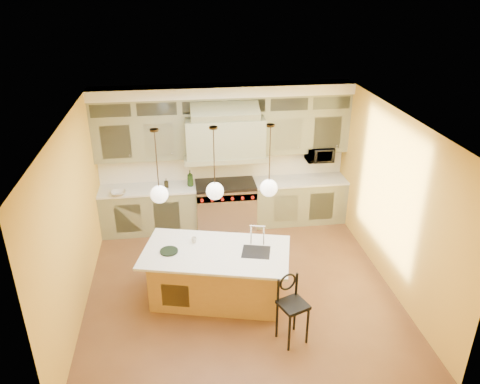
{
  "coord_description": "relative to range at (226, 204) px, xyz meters",
  "views": [
    {
      "loc": [
        -0.88,
        -6.4,
        4.81
      ],
      "look_at": [
        0.1,
        0.7,
        1.43
      ],
      "focal_mm": 35.0,
      "sensor_mm": 36.0,
      "label": 1
    }
  ],
  "objects": [
    {
      "name": "wall_front",
      "position": [
        0.0,
        -4.64,
        0.96
      ],
      "size": [
        5.0,
        0.0,
        5.0
      ],
      "primitive_type": "plane",
      "rotation": [
        -1.57,
        0.0,
        0.0
      ],
      "color": "gold",
      "rests_on": "ground"
    },
    {
      "name": "wall_back",
      "position": [
        0.0,
        0.36,
        0.96
      ],
      "size": [
        5.0,
        0.0,
        5.0
      ],
      "primitive_type": "plane",
      "rotation": [
        1.57,
        0.0,
        0.0
      ],
      "color": "gold",
      "rests_on": "ground"
    },
    {
      "name": "pendant_left",
      "position": [
        -1.2,
        -2.39,
        1.46
      ],
      "size": [
        0.26,
        0.26,
        1.11
      ],
      "color": "#2D2319",
      "rests_on": "ceiling"
    },
    {
      "name": "kitchen_island",
      "position": [
        -0.4,
        -2.4,
        -0.01
      ],
      "size": [
        2.47,
        1.72,
        1.35
      ],
      "rotation": [
        0.0,
        0.0,
        -0.25
      ],
      "color": "#A97C3C",
      "rests_on": "floor"
    },
    {
      "name": "wall_right",
      "position": [
        2.5,
        -2.14,
        0.96
      ],
      "size": [
        0.0,
        5.0,
        5.0
      ],
      "primitive_type": "plane",
      "rotation": [
        1.57,
        0.0,
        -1.57
      ],
      "color": "gold",
      "rests_on": "ground"
    },
    {
      "name": "back_cabinetry",
      "position": [
        0.0,
        0.09,
        0.94
      ],
      "size": [
        5.0,
        0.77,
        2.9
      ],
      "color": "gray",
      "rests_on": "floor"
    },
    {
      "name": "pendant_center",
      "position": [
        -0.4,
        -2.39,
        1.46
      ],
      "size": [
        0.26,
        0.26,
        1.11
      ],
      "color": "#2D2319",
      "rests_on": "ceiling"
    },
    {
      "name": "cup",
      "position": [
        -0.73,
        -2.13,
        0.48
      ],
      "size": [
        0.1,
        0.1,
        0.09
      ],
      "primitive_type": "imported",
      "rotation": [
        0.0,
        0.0,
        -0.05
      ],
      "color": "beige",
      "rests_on": "kitchen_island"
    },
    {
      "name": "range",
      "position": [
        0.0,
        0.0,
        0.0
      ],
      "size": [
        1.2,
        0.74,
        0.96
      ],
      "color": "silver",
      "rests_on": "floor"
    },
    {
      "name": "fruit_bowl",
      "position": [
        -2.08,
        -0.22,
        0.49
      ],
      "size": [
        0.32,
        0.32,
        0.07
      ],
      "primitive_type": "imported",
      "rotation": [
        0.0,
        0.0,
        0.1
      ],
      "color": "beige",
      "rests_on": "back_cabinetry"
    },
    {
      "name": "microwave",
      "position": [
        1.95,
        0.11,
        0.96
      ],
      "size": [
        0.54,
        0.37,
        0.3
      ],
      "primitive_type": "imported",
      "color": "black",
      "rests_on": "back_cabinetry"
    },
    {
      "name": "pendant_right",
      "position": [
        0.4,
        -2.39,
        1.46
      ],
      "size": [
        0.26,
        0.26,
        1.11
      ],
      "color": "#2D2319",
      "rests_on": "ceiling"
    },
    {
      "name": "oil_bottle_b",
      "position": [
        -1.17,
        0.01,
        0.55
      ],
      "size": [
        0.08,
        0.09,
        0.18
      ],
      "primitive_type": "imported",
      "rotation": [
        0.0,
        0.0,
        -0.02
      ],
      "color": "black",
      "rests_on": "back_cabinetry"
    },
    {
      "name": "wall_left",
      "position": [
        -2.5,
        -2.14,
        0.96
      ],
      "size": [
        0.0,
        5.0,
        5.0
      ],
      "primitive_type": "plane",
      "rotation": [
        1.57,
        0.0,
        1.57
      ],
      "color": "gold",
      "rests_on": "ground"
    },
    {
      "name": "ceiling",
      "position": [
        0.0,
        -2.14,
        2.41
      ],
      "size": [
        5.0,
        5.0,
        0.0
      ],
      "primitive_type": "plane",
      "rotation": [
        3.14,
        0.0,
        0.0
      ],
      "color": "white",
      "rests_on": "wall_back"
    },
    {
      "name": "counter_stool",
      "position": [
        0.55,
        -3.47,
        0.1
      ],
      "size": [
        0.47,
        0.47,
        1.04
      ],
      "rotation": [
        0.0,
        0.0,
        0.37
      ],
      "color": "black",
      "rests_on": "floor"
    },
    {
      "name": "oil_bottle_a",
      "position": [
        -0.7,
        0.01,
        0.62
      ],
      "size": [
        0.13,
        0.13,
        0.33
      ],
      "primitive_type": "imported",
      "rotation": [
        0.0,
        0.0,
        -0.05
      ],
      "color": "#193213",
      "rests_on": "back_cabinetry"
    },
    {
      "name": "floor",
      "position": [
        0.0,
        -2.14,
        -0.49
      ],
      "size": [
        5.0,
        5.0,
        0.0
      ],
      "primitive_type": "plane",
      "color": "brown",
      "rests_on": "ground"
    }
  ]
}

